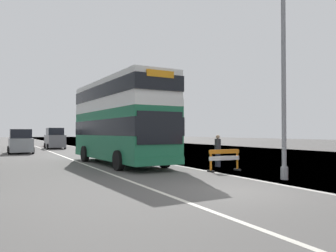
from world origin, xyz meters
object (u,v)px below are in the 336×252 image
object	(u,v)px
double_decker_bus	(120,120)
lamppost_foreground	(284,67)
roadworks_barrier	(224,158)
pedestrian_at_kerb	(218,151)
car_receding_mid	(55,139)
car_receding_far	(53,139)
car_oncoming_near	(20,142)

from	to	relation	value
double_decker_bus	lamppost_foreground	size ratio (longest dim) A/B	1.08
roadworks_barrier	pedestrian_at_kerb	size ratio (longest dim) A/B	0.97
roadworks_barrier	car_receding_mid	bearing A→B (deg)	97.96
double_decker_bus	pedestrian_at_kerb	distance (m)	6.01
car_receding_mid	roadworks_barrier	bearing A→B (deg)	-82.04
pedestrian_at_kerb	car_receding_far	bearing A→B (deg)	96.68
car_receding_far	lamppost_foreground	bearing A→B (deg)	-84.99
car_oncoming_near	roadworks_barrier	bearing A→B (deg)	-68.11
car_receding_mid	car_oncoming_near	bearing A→B (deg)	-117.76
double_decker_bus	pedestrian_at_kerb	xyz separation A→B (m)	(4.27, -3.86, -1.72)
lamppost_foreground	car_receding_mid	bearing A→B (deg)	97.87
roadworks_barrier	pedestrian_at_kerb	distance (m)	2.09
lamppost_foreground	car_oncoming_near	xyz separation A→B (m)	(-8.36, 23.13, -3.47)
lamppost_foreground	car_receding_far	distance (m)	38.85
pedestrian_at_kerb	roadworks_barrier	bearing A→B (deg)	-117.01
roadworks_barrier	car_receding_mid	world-z (taller)	car_receding_mid
car_receding_mid	lamppost_foreground	bearing A→B (deg)	-82.13
roadworks_barrier	car_oncoming_near	size ratio (longest dim) A/B	0.37
double_decker_bus	car_receding_mid	world-z (taller)	double_decker_bus
lamppost_foreground	car_receding_far	world-z (taller)	lamppost_foreground
car_oncoming_near	car_receding_far	bearing A→B (deg)	72.09
double_decker_bus	car_receding_far	size ratio (longest dim) A/B	2.67
double_decker_bus	roadworks_barrier	xyz separation A→B (m)	(3.33, -5.72, -1.95)
lamppost_foreground	car_oncoming_near	distance (m)	24.84
double_decker_bus	lamppost_foreground	xyz separation A→B (m)	(3.75, -9.09, 1.88)
lamppost_foreground	car_receding_far	xyz separation A→B (m)	(-3.38, 38.54, -3.50)
roadworks_barrier	car_receding_far	xyz separation A→B (m)	(-2.96, 35.17, 0.33)
car_receding_far	double_decker_bus	bearing A→B (deg)	-90.73
double_decker_bus	car_oncoming_near	world-z (taller)	double_decker_bus
car_receding_far	pedestrian_at_kerb	world-z (taller)	car_receding_far
double_decker_bus	car_receding_far	bearing A→B (deg)	89.27
lamppost_foreground	roadworks_barrier	bearing A→B (deg)	97.13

